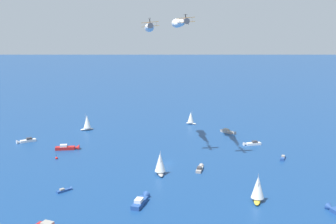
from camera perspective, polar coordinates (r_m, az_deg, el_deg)
ground_plane at (r=161.13m, az=0.03°, el=-7.66°), size 2000.00×2000.00×0.00m
sailboat_near_centre at (r=147.19m, az=-1.19°, el=-7.74°), size 6.37×7.17×9.70m
motorboat_far_port at (r=210.46m, az=9.14°, el=-2.96°), size 9.74×5.21×2.74m
motorboat_far_stbd at (r=190.29m, az=12.42°, el=-4.67°), size 8.05×7.62×2.56m
motorboat_inshore at (r=184.89m, az=-14.76°, el=-5.22°), size 10.41×9.00×3.19m
motorboat_trailing at (r=172.57m, az=16.89°, el=-6.68°), size 2.39×6.50×1.84m
motorboat_ahead at (r=138.29m, az=-15.26°, el=-11.26°), size 2.93×5.54×1.56m
sailboat_mid_cluster at (r=218.57m, az=-12.09°, el=-1.54°), size 5.88×7.40×9.60m
motorboat_outer_ring_a at (r=203.34m, az=-20.67°, el=-4.10°), size 6.24×9.47×2.72m
motorboat_outer_ring_c at (r=153.51m, az=4.83°, el=-8.46°), size 4.10×8.11×2.28m
motorboat_outer_ring_d at (r=125.10m, az=-4.05°, el=-13.16°), size 5.26×11.06×3.11m
sailboat_outer_ring_e at (r=127.83m, az=13.37°, el=-11.12°), size 5.15×7.92×9.84m
sailboat_outer_ring_f at (r=228.02m, az=3.44°, el=-0.89°), size 6.65×3.80×8.46m
marker_buoy at (r=172.72m, az=-16.43°, el=-6.68°), size 1.10×1.10×2.10m
biplane_lead at (r=152.47m, az=2.72°, el=13.53°), size 6.80×6.90×3.62m
wingwalker_lead at (r=152.52m, az=2.65°, el=14.33°), size 1.30×0.92×1.53m
smoke_trail_lead at (r=182.61m, az=1.61°, el=13.25°), size 23.55×32.46×4.80m
biplane_wingman at (r=157.38m, az=-2.69°, el=12.91°), size 6.80×6.90×3.62m
wingwalker_wingman at (r=157.43m, az=-2.77°, el=13.71°), size 0.82×0.59×1.78m
smoke_trail_wingman at (r=182.67m, az=-2.80°, el=12.64°), size 19.28×26.67×4.56m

